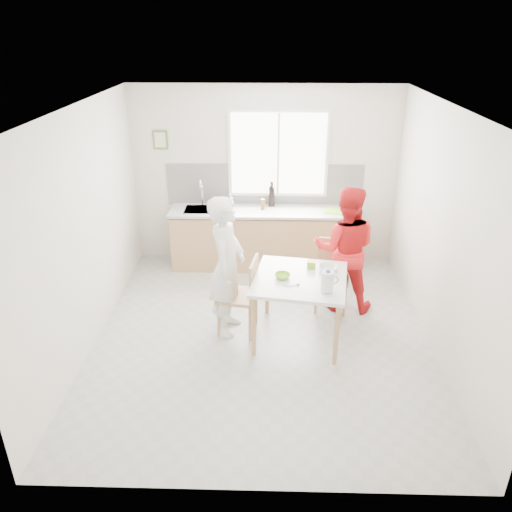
{
  "coord_description": "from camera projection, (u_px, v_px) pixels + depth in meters",
  "views": [
    {
      "loc": [
        0.07,
        -5.13,
        3.48
      ],
      "look_at": [
        -0.08,
        0.2,
        0.97
      ],
      "focal_mm": 35.0,
      "sensor_mm": 36.0,
      "label": 1
    }
  ],
  "objects": [
    {
      "name": "jar_amber",
      "position": [
        263.0,
        204.0,
        7.48
      ],
      "size": [
        0.06,
        0.06,
        0.16
      ],
      "primitive_type": "cylinder",
      "color": "brown",
      "rests_on": "kitchen_counter"
    },
    {
      "name": "backsplash",
      "position": [
        265.0,
        185.0,
        7.63
      ],
      "size": [
        3.0,
        0.02,
        0.65
      ],
      "primitive_type": "cube",
      "color": "white",
      "rests_on": "room_shell"
    },
    {
      "name": "wine_bottle_a",
      "position": [
        271.0,
        196.0,
        7.58
      ],
      "size": [
        0.07,
        0.07,
        0.32
      ],
      "primitive_type": "cylinder",
      "color": "black",
      "rests_on": "kitchen_counter"
    },
    {
      "name": "picture_frame",
      "position": [
        160.0,
        140.0,
        7.37
      ],
      "size": [
        0.22,
        0.03,
        0.28
      ],
      "color": "#527D38",
      "rests_on": "room_shell"
    },
    {
      "name": "soap_bottle",
      "position": [
        230.0,
        200.0,
        7.6
      ],
      "size": [
        0.1,
        0.1,
        0.2
      ],
      "primitive_type": "imported",
      "rotation": [
        0.0,
        0.0,
        0.07
      ],
      "color": "#999999",
      "rests_on": "kitchen_counter"
    },
    {
      "name": "window",
      "position": [
        278.0,
        154.0,
        7.41
      ],
      "size": [
        1.5,
        0.06,
        1.3
      ],
      "color": "white",
      "rests_on": "room_shell"
    },
    {
      "name": "green_box",
      "position": [
        311.0,
        264.0,
        5.96
      ],
      "size": [
        0.11,
        0.11,
        0.09
      ],
      "primitive_type": "cube",
      "rotation": [
        0.0,
        0.0,
        -0.16
      ],
      "color": "#86BB2B",
      "rests_on": "dining_table"
    },
    {
      "name": "chair_left",
      "position": [
        243.0,
        293.0,
        5.98
      ],
      "size": [
        0.52,
        0.52,
        0.98
      ],
      "rotation": [
        0.0,
        0.0,
        -1.73
      ],
      "color": "tan",
      "rests_on": "ground"
    },
    {
      "name": "ground",
      "position": [
        262.0,
        335.0,
        6.12
      ],
      "size": [
        4.5,
        4.5,
        0.0
      ],
      "primitive_type": "plane",
      "color": "#B7B7B2",
      "rests_on": "ground"
    },
    {
      "name": "bowl_green",
      "position": [
        283.0,
        276.0,
        5.73
      ],
      "size": [
        0.2,
        0.2,
        0.06
      ],
      "primitive_type": "imported",
      "rotation": [
        0.0,
        0.0,
        -0.16
      ],
      "color": "#8BD430",
      "rests_on": "dining_table"
    },
    {
      "name": "dining_table",
      "position": [
        300.0,
        284.0,
        5.79
      ],
      "size": [
        1.2,
        1.2,
        0.81
      ],
      "rotation": [
        0.0,
        0.0,
        -0.16
      ],
      "color": "white",
      "rests_on": "ground"
    },
    {
      "name": "person_white",
      "position": [
        227.0,
        267.0,
        5.87
      ],
      "size": [
        0.51,
        0.69,
        1.73
      ],
      "primitive_type": "imported",
      "rotation": [
        0.0,
        0.0,
        1.41
      ],
      "color": "white",
      "rests_on": "ground"
    },
    {
      "name": "milk_jug",
      "position": [
        328.0,
        281.0,
        5.39
      ],
      "size": [
        0.19,
        0.14,
        0.25
      ],
      "rotation": [
        0.0,
        0.0,
        -0.16
      ],
      "color": "white",
      "rests_on": "dining_table"
    },
    {
      "name": "wine_bottle_b",
      "position": [
        272.0,
        197.0,
        7.59
      ],
      "size": [
        0.07,
        0.07,
        0.3
      ],
      "primitive_type": "cylinder",
      "color": "black",
      "rests_on": "kitchen_counter"
    },
    {
      "name": "person_red",
      "position": [
        345.0,
        249.0,
        6.39
      ],
      "size": [
        0.9,
        0.75,
        1.67
      ],
      "primitive_type": "imported",
      "rotation": [
        0.0,
        0.0,
        2.98
      ],
      "color": "red",
      "rests_on": "ground"
    },
    {
      "name": "room_shell",
      "position": [
        262.0,
        208.0,
        5.42
      ],
      "size": [
        4.5,
        4.5,
        4.5
      ],
      "color": "silver",
      "rests_on": "ground"
    },
    {
      "name": "spoon",
      "position": [
        291.0,
        285.0,
        5.56
      ],
      "size": [
        0.16,
        0.04,
        0.01
      ],
      "primitive_type": "cylinder",
      "rotation": [
        0.0,
        1.57,
        0.19
      ],
      "color": "#A5A5AA",
      "rests_on": "dining_table"
    },
    {
      "name": "cutting_board",
      "position": [
        336.0,
        211.0,
        7.42
      ],
      "size": [
        0.41,
        0.34,
        0.01
      ],
      "primitive_type": "cube",
      "rotation": [
        0.0,
        0.0,
        -0.31
      ],
      "color": "#8FD832",
      "rests_on": "kitchen_counter"
    },
    {
      "name": "kitchen_counter",
      "position": [
        264.0,
        240.0,
        7.71
      ],
      "size": [
        2.84,
        0.64,
        1.37
      ],
      "color": "tan",
      "rests_on": "ground"
    },
    {
      "name": "chair_far",
      "position": [
        333.0,
        271.0,
        6.55
      ],
      "size": [
        0.49,
        0.49,
        0.93
      ],
      "rotation": [
        0.0,
        0.0,
        -0.16
      ],
      "color": "tan",
      "rests_on": "ground"
    },
    {
      "name": "bowl_white",
      "position": [
        328.0,
        268.0,
        5.91
      ],
      "size": [
        0.25,
        0.25,
        0.05
      ],
      "primitive_type": "imported",
      "rotation": [
        0.0,
        0.0,
        -0.16
      ],
      "color": "silver",
      "rests_on": "dining_table"
    }
  ]
}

